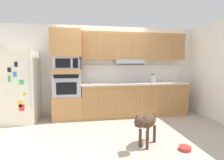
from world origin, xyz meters
TOP-DOWN VIEW (x-y plane):
  - ground_plane at (0.00, 0.00)m, footprint 9.60×9.60m
  - back_kitchen_wall at (0.00, 1.11)m, footprint 6.20×0.12m
  - side_panel_right at (2.80, 0.00)m, footprint 0.12×7.10m
  - refrigerator at (-2.09, 0.68)m, footprint 0.76×0.73m
  - oven_base_cabinet at (-0.97, 0.75)m, footprint 0.74×0.62m
  - built_in_oven at (-0.97, 0.75)m, footprint 0.70×0.62m
  - appliance_mid_shelf at (-0.97, 0.75)m, footprint 0.74×0.62m
  - microwave at (-0.97, 0.75)m, footprint 0.64×0.54m
  - appliance_upper_cabinet at (-0.97, 0.75)m, footprint 0.74×0.62m
  - lower_cabinet_run at (0.86, 0.75)m, footprint 2.91×0.63m
  - countertop_slab at (0.86, 0.75)m, footprint 2.95×0.64m
  - backsplash_panel at (0.86, 1.04)m, footprint 2.95×0.02m
  - upper_cabinet_with_hood at (0.85, 0.87)m, footprint 2.91×0.48m
  - screwdriver at (-0.39, 0.70)m, footprint 0.14×0.13m
  - electric_kettle at (1.36, 0.70)m, footprint 0.17×0.17m
  - dog at (0.53, -1.03)m, footprint 0.61×0.61m
  - dog_food_bowl at (1.13, -1.27)m, footprint 0.20×0.20m

SIDE VIEW (x-z plane):
  - ground_plane at x=0.00m, z-range 0.00..0.00m
  - dog_food_bowl at x=1.13m, z-range 0.00..0.06m
  - oven_base_cabinet at x=-0.97m, z-range 0.00..0.60m
  - dog at x=0.53m, z-range 0.12..0.73m
  - lower_cabinet_run at x=0.86m, z-range 0.00..0.88m
  - refrigerator at x=-2.09m, z-range 0.00..1.76m
  - countertop_slab at x=0.86m, z-range 0.88..0.92m
  - built_in_oven at x=-0.97m, z-range 0.60..1.20m
  - screwdriver at x=-0.39m, z-range 0.92..0.95m
  - electric_kettle at x=1.36m, z-range 0.91..1.15m
  - backsplash_panel at x=0.86m, z-range 0.92..1.42m
  - back_kitchen_wall at x=0.00m, z-range 0.00..2.50m
  - side_panel_right at x=2.80m, z-range 0.00..2.50m
  - appliance_mid_shelf at x=-0.97m, z-range 1.20..1.30m
  - microwave at x=-0.97m, z-range 1.30..1.62m
  - upper_cabinet_with_hood at x=0.85m, z-range 1.46..2.34m
  - appliance_upper_cabinet at x=-0.97m, z-range 1.62..2.30m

